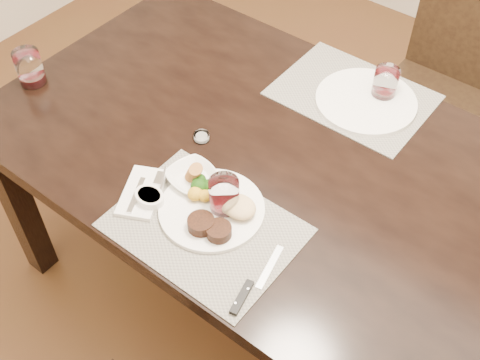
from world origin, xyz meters
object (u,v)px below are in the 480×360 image
Objects in this scene: dinner_plate at (215,210)px; cracker_bowl at (192,177)px; chair_far at (447,79)px; wine_glass_near at (224,198)px; steak_knife at (249,290)px; far_plate at (366,101)px.

cracker_bowl is (-0.12, 0.05, 0.00)m from dinner_plate.
chair_far is 8.47× the size of wine_glass_near.
wine_glass_near is at bearing 129.81° from steak_knife.
far_plate is (0.08, 0.59, -0.04)m from wine_glass_near.
far_plate is (0.09, 0.62, -0.01)m from dinner_plate.
far_plate is at bearing -95.76° from chair_far.
wine_glass_near is (-0.20, 0.15, 0.04)m from steak_knife.
steak_knife is 0.75m from far_plate.
dinner_plate is 0.62m from far_plate.
cracker_bowl is 1.41× the size of wine_glass_near.
steak_knife is at bearing -87.43° from chair_far.
chair_far is at bearing 84.24° from far_plate.
wine_glass_near is (0.01, 0.03, 0.03)m from dinner_plate.
dinner_plate is 1.23× the size of steak_knife.
steak_knife is (0.21, -0.13, -0.01)m from dinner_plate.
steak_knife is at bearing -28.47° from cracker_bowl.
chair_far is 0.65m from far_plate.
dinner_plate is at bearing -96.93° from chair_far.
wine_glass_near is at bearing -10.18° from cracker_bowl.
chair_far is at bearing 76.99° from cracker_bowl.
dinner_plate is (-0.15, -1.21, 0.27)m from chair_far.
chair_far is 3.29× the size of dinner_plate.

